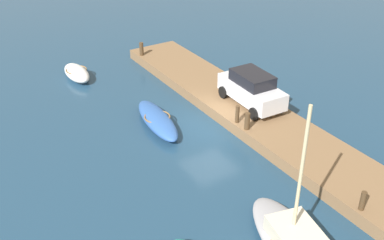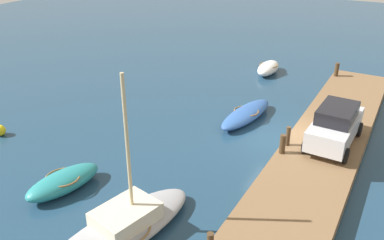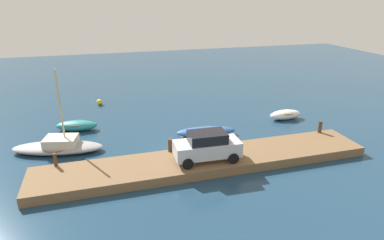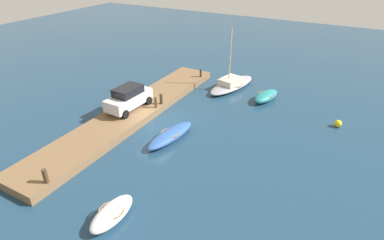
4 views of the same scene
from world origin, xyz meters
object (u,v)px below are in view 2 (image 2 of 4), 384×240
dinghy_white (268,68)px  mooring_post_mid_west (282,144)px  rowboat_teal (63,182)px  parked_car (335,125)px  mooring_post_mid_east (288,136)px  marker_buoy (0,130)px  sailboat_grey (122,227)px  mooring_post_east (337,70)px  rowboat_blue (246,114)px

dinghy_white → mooring_post_mid_west: size_ratio=3.28×
rowboat_teal → parked_car: bearing=-35.2°
mooring_post_mid_east → marker_buoy: mooring_post_mid_east is taller
mooring_post_mid_west → parked_car: 2.59m
dinghy_white → mooring_post_mid_east: bearing=-157.0°
mooring_post_mid_west → parked_car: size_ratio=0.21×
mooring_post_mid_west → mooring_post_mid_east: bearing=0.0°
mooring_post_mid_east → rowboat_teal: bearing=134.5°
rowboat_teal → mooring_post_mid_west: bearing=-36.6°
mooring_post_mid_west → sailboat_grey: bearing=155.5°
parked_car → marker_buoy: bearing=114.3°
rowboat_teal → dinghy_white: 17.00m
dinghy_white → marker_buoy: size_ratio=5.17×
sailboat_grey → marker_buoy: bearing=86.1°
sailboat_grey → parked_car: size_ratio=1.57×
rowboat_teal → sailboat_grey: bearing=-93.6°
sailboat_grey → mooring_post_mid_east: size_ratio=7.03×
sailboat_grey → mooring_post_mid_west: size_ratio=7.36×
sailboat_grey → mooring_post_east: bearing=2.9°
mooring_post_mid_west → mooring_post_east: mooring_post_mid_west is taller
rowboat_blue → parked_car: (-1.52, -4.70, 1.15)m
rowboat_blue → parked_car: size_ratio=1.14×
rowboat_blue → parked_car: bearing=-100.4°
sailboat_grey → mooring_post_mid_east: bearing=-9.4°
mooring_post_east → marker_buoy: mooring_post_east is taller
rowboat_blue → rowboat_teal: bearing=165.3°
dinghy_white → sailboat_grey: size_ratio=0.45×
dinghy_white → parked_car: 11.01m
rowboat_teal → sailboat_grey: (-1.04, -3.62, 0.03)m
rowboat_teal → mooring_post_mid_east: size_ratio=3.74×
parked_car → dinghy_white: bearing=36.4°
parked_car → marker_buoy: (-5.91, 14.54, -1.22)m
marker_buoy → sailboat_grey: bearing=-106.8°
mooring_post_mid_east → rowboat_blue: bearing=48.7°
sailboat_grey → mooring_post_east: sailboat_grey is taller
rowboat_teal → sailboat_grey: size_ratio=0.53×
mooring_post_east → parked_car: size_ratio=0.21×
dinghy_white → mooring_post_east: bearing=-89.6°
rowboat_blue → mooring_post_mid_east: 4.03m
mooring_post_east → marker_buoy: (-15.04, 12.82, -0.73)m
sailboat_grey → mooring_post_mid_west: bearing=-11.6°
mooring_post_mid_west → mooring_post_mid_east: size_ratio=0.95×
rowboat_blue → mooring_post_mid_west: size_ratio=5.36×
rowboat_teal → mooring_post_mid_east: 9.53m
rowboat_teal → parked_car: (7.78, -8.50, 1.10)m
mooring_post_east → rowboat_blue: bearing=158.6°
marker_buoy → parked_car: bearing=-67.9°
mooring_post_mid_west → mooring_post_east: (11.02, 0.00, -0.00)m
rowboat_blue → mooring_post_east: mooring_post_east is taller
dinghy_white → marker_buoy: bearing=150.2°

